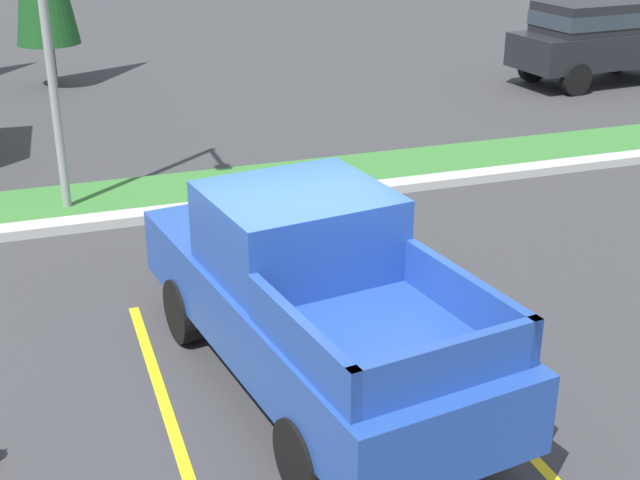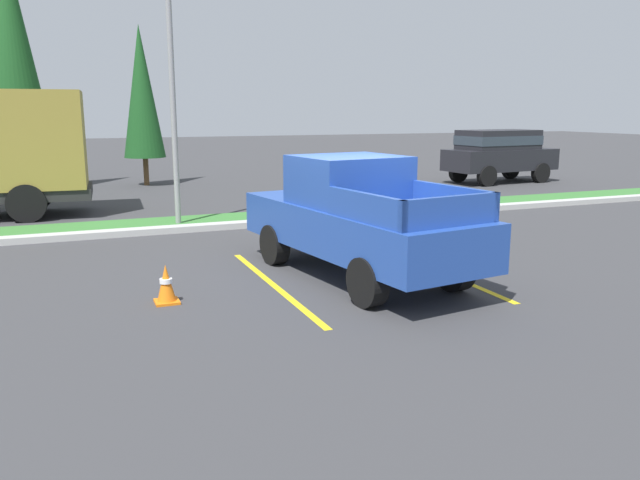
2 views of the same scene
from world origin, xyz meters
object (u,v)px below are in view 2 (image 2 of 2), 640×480
suv_distant (499,152)px  pickup_truck_main (356,218)px  street_light (173,75)px  cypress_tree_left_inner (12,45)px  cypress_tree_center (142,92)px  traffic_cone (166,284)px

suv_distant → pickup_truck_main: bearing=-136.0°
street_light → cypress_tree_left_inner: size_ratio=0.73×
suv_distant → cypress_tree_center: 14.21m
cypress_tree_left_inner → cypress_tree_center: bearing=0.1°
suv_distant → traffic_cone: bearing=-142.2°
cypress_tree_center → traffic_cone: 16.34m
street_light → cypress_tree_center: bearing=87.9°
street_light → cypress_tree_center: 9.49m
suv_distant → street_light: street_light is taller
suv_distant → cypress_tree_left_inner: cypress_tree_left_inner is taller
suv_distant → cypress_tree_center: bearing=162.1°
pickup_truck_main → cypress_tree_left_inner: size_ratio=0.63×
pickup_truck_main → cypress_tree_left_inner: 17.14m
cypress_tree_left_inner → cypress_tree_center: cypress_tree_left_inner is taller
traffic_cone → suv_distant: bearing=37.8°
cypress_tree_center → traffic_cone: (-1.64, -15.93, -3.26)m
suv_distant → cypress_tree_left_inner: size_ratio=0.55×
pickup_truck_main → suv_distant: same height
traffic_cone → street_light: bearing=78.6°
suv_distant → cypress_tree_center: cypress_tree_center is taller
suv_distant → cypress_tree_center: size_ratio=0.79×
suv_distant → street_light: (-13.69, -5.18, 2.46)m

